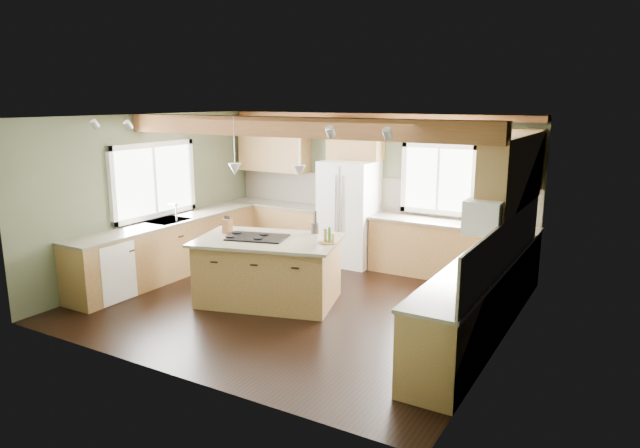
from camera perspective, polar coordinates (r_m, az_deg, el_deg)
The scene contains 37 objects.
floor at distance 8.17m, azimuth -2.16°, elevation -7.86°, with size 5.60×5.60×0.00m, color black.
ceiling at distance 7.67m, azimuth -2.33°, elevation 10.68°, with size 5.60×5.60×0.00m, color silver.
wall_back at distance 9.98m, azimuth 5.48°, elevation 3.55°, with size 5.60×5.60×0.00m, color #4B5139.
wall_left at distance 9.59m, azimuth -16.53°, elevation 2.72°, with size 5.00×5.00×0.00m, color #4B5139.
wall_right at distance 6.77m, azimuth 18.20°, elevation -1.29°, with size 5.00×5.00×0.00m, color #4B5139.
ceiling_beam at distance 7.54m, azimuth -2.94°, elevation 9.66°, with size 5.55×0.26×0.26m, color brown.
soffit_trim at distance 9.78m, azimuth 5.38°, elevation 10.67°, with size 5.55×0.20×0.10m, color brown.
backsplash_back at distance 9.98m, azimuth 5.43°, elevation 3.03°, with size 5.58×0.03×0.58m, color brown.
backsplash_right at distance 6.84m, azimuth 18.11°, elevation -1.92°, with size 0.03×3.70×0.58m, color brown.
base_cab_back_left at distance 10.76m, azimuth -3.98°, elevation -0.45°, with size 2.02×0.60×0.88m, color brown.
counter_back_left at distance 10.66m, azimuth -4.02°, elevation 1.96°, with size 2.06×0.64×0.04m, color #4D4538.
base_cab_back_right at distance 9.36m, azimuth 12.90°, elevation -2.69°, with size 2.62×0.60×0.88m, color brown.
counter_back_right at distance 9.26m, azimuth 13.04°, elevation 0.06°, with size 2.66×0.64×0.04m, color #4D4538.
base_cab_left at distance 9.59m, azimuth -14.77°, elevation -2.44°, with size 0.60×3.70×0.88m, color brown.
counter_left at distance 9.48m, azimuth -14.92°, elevation 0.25°, with size 0.64×3.74×0.04m, color #4D4538.
base_cab_right at distance 7.13m, azimuth 15.44°, elevation -7.66°, with size 0.60×3.70×0.88m, color brown.
counter_right at distance 6.99m, azimuth 15.66°, elevation -4.11°, with size 0.64×3.74×0.04m, color #4D4538.
upper_cab_back_left at distance 10.74m, azimuth -4.62°, elevation 7.68°, with size 1.40×0.35×0.90m, color brown.
upper_cab_over_fridge at distance 9.86m, azimuth 3.55°, elevation 8.44°, with size 0.96×0.35×0.70m, color brown.
upper_cab_right at distance 7.57m, azimuth 18.70°, elevation 5.08°, with size 0.35×2.20×0.90m, color brown.
upper_cab_back_corner at distance 9.02m, azimuth 18.54°, elevation 6.18°, with size 0.90×0.35×0.90m, color brown.
window_left at distance 9.57m, azimuth -16.33°, elevation 4.23°, with size 0.04×1.60×1.05m, color white.
window_back at distance 9.51m, azimuth 11.78°, elevation 4.42°, with size 1.10×0.04×1.00m, color white.
sink at distance 9.48m, azimuth -14.92°, elevation 0.28°, with size 0.50×0.65×0.03m, color #262628.
faucet at distance 9.33m, azimuth -14.19°, elevation 1.03°, with size 0.02×0.02×0.28m, color #B2B2B7.
dishwasher at distance 8.75m, azimuth -20.71°, elevation -4.33°, with size 0.60×0.60×0.84m, color white.
oven at distance 5.97m, azimuth 12.03°, elevation -11.61°, with size 0.60×0.72×0.84m, color white.
microwave at distance 6.72m, azimuth 16.42°, elevation 0.91°, with size 0.40×0.70×0.38m, color white.
pendant_left at distance 7.98m, azimuth -8.50°, elevation 5.44°, with size 0.18×0.18×0.16m, color #B2B2B7.
pendant_right at distance 7.68m, azimuth -2.09°, elevation 5.30°, with size 0.18×0.18×0.16m, color #B2B2B7.
refrigerator at distance 9.85m, azimuth 2.92°, elevation 1.10°, with size 0.90×0.74×1.80m, color silver.
island at distance 8.12m, azimuth -5.15°, elevation -4.75°, with size 1.85×1.13×0.88m, color brown.
island_top at distance 8.00m, azimuth -5.22°, elevation -1.60°, with size 1.97×1.25×0.04m, color #4D4538.
cooktop at distance 8.04m, azimuth -6.26°, elevation -1.33°, with size 0.80×0.53×0.02m, color black.
knife_block at distance 8.35m, azimuth -9.25°, elevation -0.23°, with size 0.13×0.10×0.21m, color brown.
utensil_crock at distance 8.25m, azimuth -0.52°, elevation -0.43°, with size 0.11×0.11×0.15m, color #463D38.
bottle_tray at distance 7.69m, azimuth 0.74°, elevation -1.14°, with size 0.24×0.24×0.22m, color brown, non-canonical shape.
Camera 1 is at (4.11, -6.46, 2.84)m, focal length 32.00 mm.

